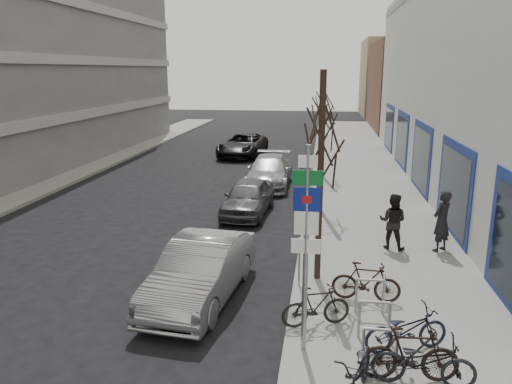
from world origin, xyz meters
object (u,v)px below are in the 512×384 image
(tree_far, at_px, (325,98))
(pedestrian_near, at_px, (442,221))
(bike_rack, at_px, (375,315))
(meter_front, at_px, (300,257))
(parked_car_mid, at_px, (248,197))
(parked_car_back, at_px, (269,171))
(bike_near_left, at_px, (360,371))
(meter_back, at_px, (312,171))
(tree_mid, at_px, (324,108))
(tree_near, at_px, (322,128))
(lane_car, at_px, (243,145))
(highway_sign_pole, at_px, (306,238))
(bike_mid_curb, at_px, (406,326))
(bike_far_inner, at_px, (366,281))
(bike_near_right, at_px, (410,354))
(bike_far_curb, at_px, (424,358))
(meter_mid, at_px, (308,201))
(pedestrian_far, at_px, (393,221))
(bike_mid_inner, at_px, (316,306))

(tree_far, bearing_deg, pedestrian_near, -70.84)
(bike_rack, bearing_deg, meter_front, 124.51)
(parked_car_mid, relative_size, parked_car_back, 0.80)
(bike_near_left, bearing_deg, tree_far, 106.72)
(pedestrian_near, bearing_deg, meter_back, -107.05)
(tree_mid, xyz_separation_m, meter_back, (-0.45, 4.00, -3.19))
(tree_near, bearing_deg, tree_far, 90.00)
(lane_car, bearing_deg, bike_rack, -68.45)
(highway_sign_pole, bearing_deg, parked_car_mid, 105.06)
(tree_near, relative_size, tree_mid, 1.00)
(bike_mid_curb, bearing_deg, parked_car_back, -3.01)
(tree_mid, height_order, bike_near_left, tree_mid)
(highway_sign_pole, distance_m, parked_car_mid, 10.16)
(bike_far_inner, bearing_deg, bike_mid_curb, -158.35)
(bike_near_right, relative_size, parked_car_mid, 0.44)
(bike_near_right, height_order, bike_far_inner, bike_near_right)
(bike_near_right, xyz_separation_m, bike_far_inner, (-0.52, 3.09, -0.04))
(bike_far_curb, bearing_deg, meter_back, 12.19)
(meter_back, bearing_deg, parked_car_back, 165.27)
(meter_back, bearing_deg, bike_rack, -82.98)
(highway_sign_pole, height_order, meter_back, highway_sign_pole)
(highway_sign_pole, height_order, tree_mid, tree_mid)
(tree_near, distance_m, lane_car, 20.33)
(tree_mid, distance_m, pedestrian_near, 6.15)
(meter_mid, distance_m, pedestrian_far, 3.59)
(highway_sign_pole, height_order, bike_far_inner, highway_sign_pole)
(bike_near_right, height_order, parked_car_back, parked_car_back)
(meter_front, relative_size, lane_car, 0.24)
(bike_mid_curb, relative_size, bike_far_curb, 0.97)
(bike_near_right, relative_size, lane_car, 0.33)
(lane_car, bearing_deg, tree_near, -69.45)
(bike_near_right, bearing_deg, bike_near_left, 124.18)
(lane_car, bearing_deg, tree_far, -45.22)
(tree_near, relative_size, pedestrian_near, 2.93)
(tree_mid, relative_size, bike_mid_inner, 3.59)
(meter_front, distance_m, bike_far_inner, 1.77)
(tree_far, bearing_deg, bike_far_curb, -83.78)
(bike_mid_curb, distance_m, parked_car_mid, 10.47)
(parked_car_mid, distance_m, pedestrian_near, 7.38)
(tree_far, bearing_deg, bike_rack, -85.68)
(bike_mid_inner, height_order, bike_far_curb, bike_far_curb)
(bike_mid_inner, bearing_deg, bike_rack, -126.94)
(bike_far_inner, bearing_deg, pedestrian_near, -28.09)
(bike_mid_inner, relative_size, pedestrian_far, 0.88)
(meter_front, distance_m, bike_mid_curb, 3.56)
(meter_front, height_order, bike_far_curb, meter_front)
(tree_mid, bearing_deg, lane_car, 112.01)
(bike_near_right, xyz_separation_m, bike_mid_curb, (0.09, 1.01, -0.01))
(bike_near_left, relative_size, parked_car_back, 0.38)
(parked_car_mid, bearing_deg, meter_mid, -22.97)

